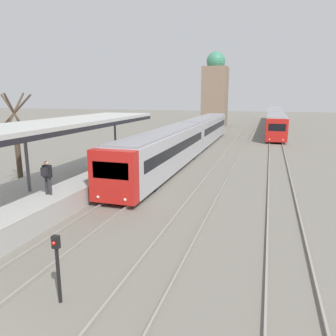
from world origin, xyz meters
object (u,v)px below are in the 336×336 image
Objects in this scene: train_far at (275,117)px; signal_post_near at (57,262)px; train_near at (190,136)px; person_on_platform at (47,175)px.

train_far reaches higher than signal_post_near.
signal_post_near is (2.12, -24.50, -0.49)m from train_near.
train_far reaches higher than person_on_platform.
train_far is 57.35m from signal_post_near.
train_near is 0.72× the size of train_far.
train_far is at bearing 77.99° from person_on_platform.
train_near is 24.59m from signal_post_near.
person_on_platform is 7.52m from signal_post_near.
train_near is at bearing 94.94° from signal_post_near.
train_near is at bearing 82.22° from person_on_platform.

